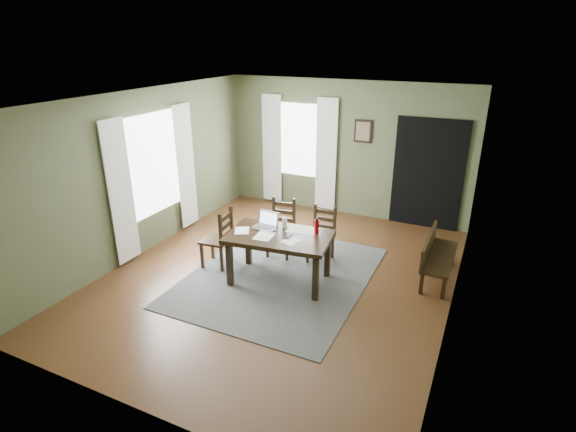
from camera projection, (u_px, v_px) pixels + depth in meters
The scene contains 26 objects.
ground at pixel (280, 276), 6.97m from camera, with size 5.00×6.00×0.01m.
room_shell at pixel (279, 164), 6.29m from camera, with size 5.02×6.02×2.71m.
rug at pixel (280, 276), 6.97m from camera, with size 2.60×3.20×0.01m.
dining_table at pixel (279, 241), 6.59m from camera, with size 1.61×1.08×0.76m.
chair_end at pixel (219, 239), 7.11m from camera, with size 0.47×0.47×0.98m.
chair_back_left at pixel (281, 228), 7.52m from camera, with size 0.47×0.47×0.96m.
chair_back_right at pixel (322, 235), 7.33m from camera, with size 0.41×0.41×0.91m.
bench at pixel (436, 253), 6.76m from camera, with size 0.40×1.25×0.70m.
laptop at pixel (266, 223), 6.80m from camera, with size 0.36×0.30×0.23m.
computer_mouse at pixel (275, 231), 6.66m from camera, with size 0.05×0.08×0.03m, color #3F3F42.
tv_remote at pixel (289, 237), 6.48m from camera, with size 0.05×0.17×0.02m, color black.
drinking_glass at pixel (285, 223), 6.77m from camera, with size 0.07×0.07×0.16m, color silver.
water_bottle at pixel (317, 226), 6.57m from camera, with size 0.09×0.09×0.24m.
paper_a at pixel (242, 230), 6.70m from camera, with size 0.21×0.27×0.00m, color white.
paper_b at pixel (292, 241), 6.37m from camera, with size 0.21×0.28×0.00m, color white.
paper_c at pixel (296, 229), 6.76m from camera, with size 0.25×0.33×0.00m, color white.
paper_d at pixel (309, 231), 6.69m from camera, with size 0.23×0.30×0.00m, color white.
paper_e at pixel (264, 236), 6.52m from camera, with size 0.26×0.34×0.00m, color white.
window_left at pixel (153, 164), 7.57m from camera, with size 0.01×1.30×1.70m.
window_back at pixel (299, 140), 9.31m from camera, with size 1.00×0.01×1.50m.
curtain_left_near at pixel (121, 193), 6.96m from camera, with size 0.03×0.48×2.30m.
curtain_left_far at pixel (186, 167), 8.34m from camera, with size 0.03×0.48×2.30m.
curtain_back_left at pixel (272, 149), 9.62m from camera, with size 0.44×0.03×2.30m.
curtain_back_right at pixel (326, 155), 9.14m from camera, with size 0.44×0.03×2.30m.
framed_picture at pixel (363, 131), 8.67m from camera, with size 0.34×0.03×0.44m.
doorway_back at pixel (428, 174), 8.42m from camera, with size 1.30×0.03×2.10m.
Camera 1 is at (2.71, -5.48, 3.49)m, focal length 28.00 mm.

